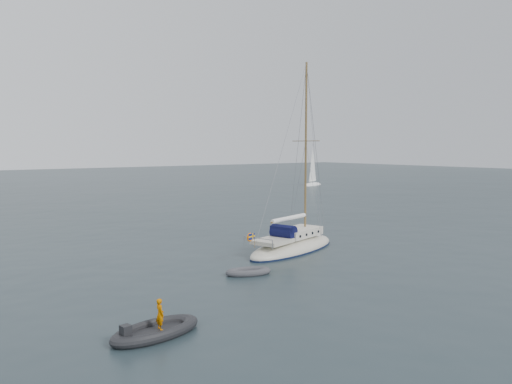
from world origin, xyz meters
TOP-DOWN VIEW (x-y plane):
  - ground at (0.00, 0.00)m, footprint 300.00×300.00m
  - sailboat at (1.96, 1.64)m, footprint 9.88×2.96m
  - dinghy at (-4.53, -1.94)m, footprint 2.71×1.22m
  - rib at (-12.92, -7.39)m, footprint 3.94×1.79m
  - distant_yacht_b at (44.64, 45.40)m, footprint 6.41×3.42m

SIDE VIEW (x-z plane):
  - ground at x=0.00m, z-range 0.00..0.00m
  - dinghy at x=-4.53m, z-range -0.02..0.36m
  - rib at x=-12.92m, z-range -0.50..0.97m
  - sailboat at x=1.96m, z-range -5.97..8.10m
  - distant_yacht_b at x=44.64m, z-range -0.62..7.88m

